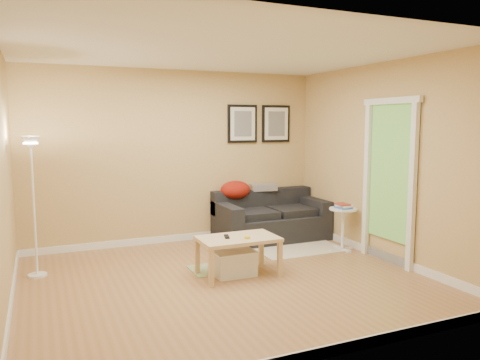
{
  "coord_description": "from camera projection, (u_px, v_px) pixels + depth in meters",
  "views": [
    {
      "loc": [
        -1.94,
        -4.87,
        1.8
      ],
      "look_at": [
        0.55,
        0.85,
        1.05
      ],
      "focal_mm": 35.06,
      "sensor_mm": 36.0,
      "label": 1
    }
  ],
  "objects": [
    {
      "name": "floor",
      "position": [
        226.0,
        280.0,
        5.42
      ],
      "size": [
        4.5,
        4.5,
        0.0
      ],
      "primitive_type": "plane",
      "color": "#A27145",
      "rests_on": "ground"
    },
    {
      "name": "ceiling",
      "position": [
        225.0,
        50.0,
        5.11
      ],
      "size": [
        4.5,
        4.5,
        0.0
      ],
      "primitive_type": "plane",
      "rotation": [
        3.14,
        0.0,
        0.0
      ],
      "color": "white",
      "rests_on": "wall_back"
    },
    {
      "name": "wall_back",
      "position": [
        177.0,
        157.0,
        7.09
      ],
      "size": [
        4.5,
        0.0,
        4.5
      ],
      "primitive_type": "plane",
      "rotation": [
        1.57,
        0.0,
        0.0
      ],
      "color": "tan",
      "rests_on": "ground"
    },
    {
      "name": "wall_front",
      "position": [
        326.0,
        192.0,
        3.44
      ],
      "size": [
        4.5,
        0.0,
        4.5
      ],
      "primitive_type": "plane",
      "rotation": [
        -1.57,
        0.0,
        0.0
      ],
      "color": "tan",
      "rests_on": "ground"
    },
    {
      "name": "wall_left",
      "position": [
        2.0,
        178.0,
        4.38
      ],
      "size": [
        0.0,
        4.0,
        4.0
      ],
      "primitive_type": "plane",
      "rotation": [
        1.57,
        0.0,
        1.57
      ],
      "color": "tan",
      "rests_on": "ground"
    },
    {
      "name": "wall_right",
      "position": [
        384.0,
        162.0,
        6.15
      ],
      "size": [
        0.0,
        4.0,
        4.0
      ],
      "primitive_type": "plane",
      "rotation": [
        1.57,
        0.0,
        -1.57
      ],
      "color": "tan",
      "rests_on": "ground"
    },
    {
      "name": "baseboard_back",
      "position": [
        178.0,
        238.0,
        7.23
      ],
      "size": [
        4.5,
        0.02,
        0.1
      ],
      "primitive_type": "cube",
      "color": "white",
      "rests_on": "ground"
    },
    {
      "name": "baseboard_front",
      "position": [
        321.0,
        353.0,
        3.6
      ],
      "size": [
        4.5,
        0.02,
        0.1
      ],
      "primitive_type": "cube",
      "color": "white",
      "rests_on": "ground"
    },
    {
      "name": "baseboard_left",
      "position": [
        11.0,
        306.0,
        4.53
      ],
      "size": [
        0.02,
        4.0,
        0.1
      ],
      "primitive_type": "cube",
      "color": "white",
      "rests_on": "ground"
    },
    {
      "name": "baseboard_right",
      "position": [
        380.0,
        255.0,
        6.3
      ],
      "size": [
        0.02,
        4.0,
        0.1
      ],
      "primitive_type": "cube",
      "color": "white",
      "rests_on": "ground"
    },
    {
      "name": "sofa",
      "position": [
        271.0,
        216.0,
        7.31
      ],
      "size": [
        1.7,
        0.9,
        0.75
      ],
      "primitive_type": null,
      "color": "black",
      "rests_on": "ground"
    },
    {
      "name": "red_throw",
      "position": [
        235.0,
        190.0,
        7.33
      ],
      "size": [
        0.48,
        0.36,
        0.28
      ],
      "primitive_type": null,
      "color": "maroon",
      "rests_on": "sofa"
    },
    {
      "name": "plaid_throw",
      "position": [
        263.0,
        187.0,
        7.57
      ],
      "size": [
        0.45,
        0.32,
        0.1
      ],
      "primitive_type": null,
      "rotation": [
        0.0,
        0.0,
        -0.14
      ],
      "color": "tan",
      "rests_on": "sofa"
    },
    {
      "name": "framed_print_left",
      "position": [
        242.0,
        124.0,
        7.43
      ],
      "size": [
        0.5,
        0.04,
        0.6
      ],
      "primitive_type": null,
      "color": "black",
      "rests_on": "wall_back"
    },
    {
      "name": "framed_print_right",
      "position": [
        276.0,
        124.0,
        7.67
      ],
      "size": [
        0.5,
        0.04,
        0.6
      ],
      "primitive_type": null,
      "color": "black",
      "rests_on": "wall_back"
    },
    {
      "name": "area_rug",
      "position": [
        298.0,
        248.0,
        6.8
      ],
      "size": [
        1.25,
        0.85,
        0.01
      ],
      "primitive_type": "cube",
      "color": "beige",
      "rests_on": "ground"
    },
    {
      "name": "green_runner",
      "position": [
        219.0,
        268.0,
        5.84
      ],
      "size": [
        0.7,
        0.5,
        0.01
      ],
      "primitive_type": "cube",
      "color": "#668C4C",
      "rests_on": "ground"
    },
    {
      "name": "coffee_table",
      "position": [
        238.0,
        256.0,
        5.58
      ],
      "size": [
        1.0,
        0.69,
        0.47
      ],
      "primitive_type": null,
      "rotation": [
        0.0,
        0.0,
        0.13
      ],
      "color": "#D4B381",
      "rests_on": "ground"
    },
    {
      "name": "remote_control",
      "position": [
        227.0,
        237.0,
        5.53
      ],
      "size": [
        0.09,
        0.17,
        0.02
      ],
      "primitive_type": "cube",
      "rotation": [
        0.0,
        0.0,
        -0.26
      ],
      "color": "black",
      "rests_on": "coffee_table"
    },
    {
      "name": "tape_roll",
      "position": [
        247.0,
        237.0,
        5.47
      ],
      "size": [
        0.07,
        0.07,
        0.03
      ],
      "primitive_type": "cylinder",
      "color": "yellow",
      "rests_on": "coffee_table"
    },
    {
      "name": "storage_bin",
      "position": [
        234.0,
        263.0,
        5.59
      ],
      "size": [
        0.49,
        0.36,
        0.3
      ],
      "primitive_type": null,
      "color": "white",
      "rests_on": "ground"
    },
    {
      "name": "side_table",
      "position": [
        343.0,
        229.0,
        6.68
      ],
      "size": [
        0.4,
        0.4,
        0.61
      ],
      "primitive_type": null,
      "color": "white",
      "rests_on": "ground"
    },
    {
      "name": "book_stack",
      "position": [
        343.0,
        206.0,
        6.64
      ],
      "size": [
        0.18,
        0.23,
        0.07
      ],
      "primitive_type": null,
      "rotation": [
        0.0,
        0.0,
        -0.03
      ],
      "color": "#385DA8",
      "rests_on": "side_table"
    },
    {
      "name": "floor_lamp",
      "position": [
        34.0,
        211.0,
        5.47
      ],
      "size": [
        0.22,
        0.22,
        1.67
      ],
      "primitive_type": null,
      "color": "white",
      "rests_on": "ground"
    },
    {
      "name": "doorway",
      "position": [
        388.0,
        184.0,
        6.03
      ],
      "size": [
        0.12,
        1.01,
        2.13
      ],
      "primitive_type": null,
      "color": "white",
      "rests_on": "ground"
    }
  ]
}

